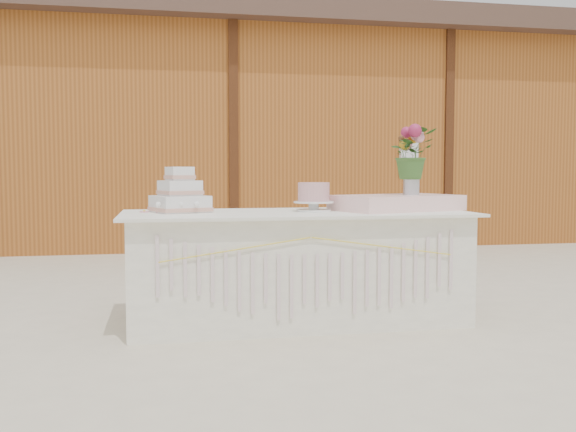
# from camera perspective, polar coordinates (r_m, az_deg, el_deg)

# --- Properties ---
(ground) EXTENTS (80.00, 80.00, 0.00)m
(ground) POSITION_cam_1_polar(r_m,az_deg,el_deg) (4.58, 0.73, -9.28)
(ground) COLOR beige
(ground) RESTS_ON ground
(barn) EXTENTS (12.60, 4.60, 3.30)m
(barn) POSITION_cam_1_polar(r_m,az_deg,el_deg) (10.42, -6.13, 7.41)
(barn) COLOR #9C5820
(barn) RESTS_ON ground
(cake_table) EXTENTS (2.40, 1.00, 0.77)m
(cake_table) POSITION_cam_1_polar(r_m,az_deg,el_deg) (4.50, 0.75, -4.49)
(cake_table) COLOR white
(cake_table) RESTS_ON ground
(wedding_cake) EXTENTS (0.45, 0.45, 0.31)m
(wedding_cake) POSITION_cam_1_polar(r_m,az_deg,el_deg) (4.48, -9.58, 1.69)
(wedding_cake) COLOR white
(wedding_cake) RESTS_ON cake_table
(pink_cake_stand) EXTENTS (0.28, 0.28, 0.20)m
(pink_cake_stand) POSITION_cam_1_polar(r_m,az_deg,el_deg) (4.51, 2.30, 1.85)
(pink_cake_stand) COLOR white
(pink_cake_stand) RESTS_ON cake_table
(satin_runner) EXTENTS (0.99, 0.76, 0.11)m
(satin_runner) POSITION_cam_1_polar(r_m,az_deg,el_deg) (4.70, 9.63, 1.17)
(satin_runner) COLOR #FECFCC
(satin_runner) RESTS_ON cake_table
(flower_vase) EXTENTS (0.12, 0.12, 0.16)m
(flower_vase) POSITION_cam_1_polar(r_m,az_deg,el_deg) (4.77, 10.90, 2.84)
(flower_vase) COLOR silver
(flower_vase) RESTS_ON satin_runner
(bouquet) EXTENTS (0.41, 0.38, 0.37)m
(bouquet) POSITION_cam_1_polar(r_m,az_deg,el_deg) (4.78, 10.94, 6.04)
(bouquet) COLOR #335D25
(bouquet) RESTS_ON flower_vase
(loose_flowers) EXTENTS (0.23, 0.34, 0.02)m
(loose_flowers) POSITION_cam_1_polar(r_m,az_deg,el_deg) (4.40, -11.91, 0.34)
(loose_flowers) COLOR pink
(loose_flowers) RESTS_ON cake_table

